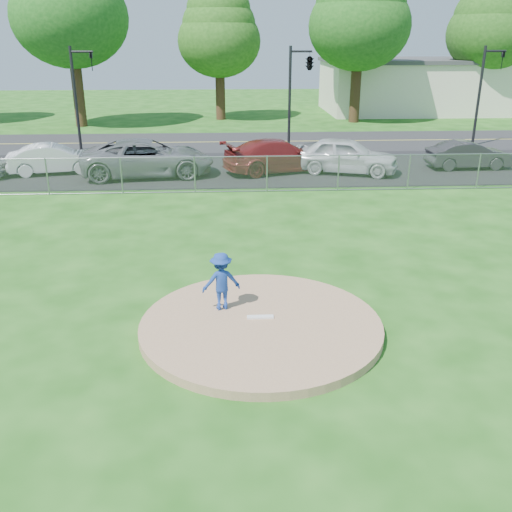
{
  "coord_description": "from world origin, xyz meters",
  "views": [
    {
      "loc": [
        -0.72,
        -11.27,
        6.18
      ],
      "look_at": [
        0.0,
        2.0,
        1.0
      ],
      "focal_mm": 40.0,
      "sensor_mm": 36.0,
      "label": 1
    }
  ],
  "objects_px": {
    "tree_far_right": "(492,22)",
    "parked_car_white": "(54,159)",
    "pitcher": "(221,281)",
    "commercial_building": "(422,85)",
    "traffic_signal_left": "(79,89)",
    "tree_center": "(219,30)",
    "traffic_signal_center": "(308,64)",
    "traffic_cone": "(126,170)",
    "parked_car_pearl": "(346,155)",
    "parked_car_darkred": "(278,156)",
    "parked_car_gray": "(148,158)",
    "traffic_signal_right": "(484,87)",
    "tree_left": "(68,1)",
    "tree_right": "(360,12)",
    "parked_car_charcoal": "(469,155)"
  },
  "relations": [
    {
      "from": "tree_far_right",
      "to": "parked_car_white",
      "type": "relative_size",
      "value": 2.58
    },
    {
      "from": "tree_far_right",
      "to": "pitcher",
      "type": "xyz_separation_m",
      "value": [
        -20.87,
        -34.26,
        -6.17
      ]
    },
    {
      "from": "commercial_building",
      "to": "traffic_signal_left",
      "type": "relative_size",
      "value": 2.93
    },
    {
      "from": "tree_far_right",
      "to": "tree_center",
      "type": "bearing_deg",
      "value": -177.27
    },
    {
      "from": "parked_car_white",
      "to": "pitcher",
      "type": "bearing_deg",
      "value": -165.11
    },
    {
      "from": "tree_far_right",
      "to": "traffic_signal_center",
      "type": "distance_m",
      "value": 20.78
    },
    {
      "from": "traffic_cone",
      "to": "parked_car_pearl",
      "type": "relative_size",
      "value": 0.14
    },
    {
      "from": "tree_center",
      "to": "parked_car_darkred",
      "type": "xyz_separation_m",
      "value": [
        2.8,
        -18.29,
        -5.69
      ]
    },
    {
      "from": "tree_center",
      "to": "traffic_cone",
      "type": "distance_m",
      "value": 20.5
    },
    {
      "from": "parked_car_gray",
      "to": "parked_car_darkred",
      "type": "xyz_separation_m",
      "value": [
        6.11,
        0.56,
        -0.07
      ]
    },
    {
      "from": "traffic_signal_center",
      "to": "parked_car_darkred",
      "type": "relative_size",
      "value": 1.06
    },
    {
      "from": "tree_far_right",
      "to": "traffic_signal_right",
      "type": "xyz_separation_m",
      "value": [
        -5.76,
        -13.0,
        -3.7
      ]
    },
    {
      "from": "tree_left",
      "to": "tree_right",
      "type": "xyz_separation_m",
      "value": [
        20.0,
        1.0,
        -0.59
      ]
    },
    {
      "from": "tree_right",
      "to": "parked_car_pearl",
      "type": "xyz_separation_m",
      "value": [
        -4.02,
        -16.73,
        -6.81
      ]
    },
    {
      "from": "tree_far_right",
      "to": "parked_car_darkred",
      "type": "distance_m",
      "value": 27.25
    },
    {
      "from": "parked_car_darkred",
      "to": "parked_car_charcoal",
      "type": "xyz_separation_m",
      "value": [
        9.39,
        0.2,
        -0.11
      ]
    },
    {
      "from": "traffic_signal_center",
      "to": "traffic_cone",
      "type": "height_order",
      "value": "traffic_signal_center"
    },
    {
      "from": "traffic_cone",
      "to": "tree_right",
      "type": "bearing_deg",
      "value": 50.07
    },
    {
      "from": "tree_left",
      "to": "parked_car_pearl",
      "type": "bearing_deg",
      "value": -44.55
    },
    {
      "from": "commercial_building",
      "to": "tree_left",
      "type": "relative_size",
      "value": 1.31
    },
    {
      "from": "tree_right",
      "to": "parked_car_pearl",
      "type": "distance_m",
      "value": 18.5
    },
    {
      "from": "tree_left",
      "to": "pitcher",
      "type": "relative_size",
      "value": 9.1
    },
    {
      "from": "traffic_signal_left",
      "to": "traffic_signal_right",
      "type": "height_order",
      "value": "same"
    },
    {
      "from": "traffic_signal_center",
      "to": "tree_center",
      "type": "bearing_deg",
      "value": 112.49
    },
    {
      "from": "tree_far_right",
      "to": "parked_car_charcoal",
      "type": "height_order",
      "value": "tree_far_right"
    },
    {
      "from": "tree_center",
      "to": "parked_car_pearl",
      "type": "distance_m",
      "value": 20.45
    },
    {
      "from": "pitcher",
      "to": "parked_car_darkred",
      "type": "xyz_separation_m",
      "value": [
        2.67,
        14.98,
        -0.11
      ]
    },
    {
      "from": "tree_center",
      "to": "tree_far_right",
      "type": "relative_size",
      "value": 0.92
    },
    {
      "from": "tree_far_right",
      "to": "traffic_cone",
      "type": "bearing_deg",
      "value": -141.56
    },
    {
      "from": "tree_right",
      "to": "traffic_cone",
      "type": "distance_m",
      "value": 23.45
    },
    {
      "from": "parked_car_pearl",
      "to": "traffic_signal_right",
      "type": "bearing_deg",
      "value": -35.96
    },
    {
      "from": "tree_right",
      "to": "parked_car_charcoal",
      "type": "relative_size",
      "value": 2.9
    },
    {
      "from": "parked_car_white",
      "to": "parked_car_charcoal",
      "type": "xyz_separation_m",
      "value": [
        20.0,
        -0.01,
        -0.03
      ]
    },
    {
      "from": "traffic_signal_right",
      "to": "pitcher",
      "type": "distance_m",
      "value": 26.2
    },
    {
      "from": "tree_right",
      "to": "traffic_signal_center",
      "type": "bearing_deg",
      "value": -116.71
    },
    {
      "from": "traffic_signal_left",
      "to": "traffic_cone",
      "type": "height_order",
      "value": "traffic_signal_left"
    },
    {
      "from": "commercial_building",
      "to": "traffic_cone",
      "type": "height_order",
      "value": "commercial_building"
    },
    {
      "from": "commercial_building",
      "to": "tree_left",
      "type": "distance_m",
      "value": 28.55
    },
    {
      "from": "commercial_building",
      "to": "parked_car_gray",
      "type": "height_order",
      "value": "commercial_building"
    },
    {
      "from": "parked_car_charcoal",
      "to": "pitcher",
      "type": "bearing_deg",
      "value": 139.5
    },
    {
      "from": "traffic_cone",
      "to": "parked_car_white",
      "type": "bearing_deg",
      "value": 163.94
    },
    {
      "from": "tree_center",
      "to": "traffic_signal_right",
      "type": "xyz_separation_m",
      "value": [
        15.24,
        -12.0,
        -3.11
      ]
    },
    {
      "from": "tree_center",
      "to": "traffic_signal_left",
      "type": "bearing_deg",
      "value": -122.9
    },
    {
      "from": "tree_center",
      "to": "parked_car_white",
      "type": "distance_m",
      "value": 20.52
    },
    {
      "from": "parked_car_white",
      "to": "parked_car_pearl",
      "type": "height_order",
      "value": "parked_car_pearl"
    },
    {
      "from": "tree_right",
      "to": "parked_car_white",
      "type": "distance_m",
      "value": 24.98
    },
    {
      "from": "traffic_cone",
      "to": "parked_car_gray",
      "type": "xyz_separation_m",
      "value": [
        0.99,
        0.24,
        0.5
      ]
    },
    {
      "from": "commercial_building",
      "to": "parked_car_white",
      "type": "xyz_separation_m",
      "value": [
        -24.81,
        -22.07,
        -1.46
      ]
    },
    {
      "from": "traffic_cone",
      "to": "tree_center",
      "type": "bearing_deg",
      "value": 77.3
    },
    {
      "from": "traffic_signal_center",
      "to": "traffic_signal_right",
      "type": "distance_m",
      "value": 10.34
    }
  ]
}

